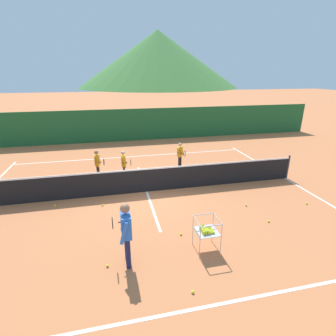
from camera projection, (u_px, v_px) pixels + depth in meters
The scene contains 21 objects.
ground_plane at pixel (147, 192), 10.17m from camera, with size 120.00×120.00×0.00m, color #C67042.
line_baseline_near at pixel (188, 310), 5.08m from camera, with size 12.37×0.08×0.01m, color white.
line_baseline_far at pixel (134, 156), 14.45m from camera, with size 12.37×0.08×0.01m, color white.
line_sideline_east at pixel (285, 178), 11.45m from camera, with size 0.08×10.24×0.01m, color white.
line_service_center at pixel (147, 192), 10.17m from camera, with size 0.08×5.67×0.01m, color white.
tennis_net at pixel (146, 180), 10.00m from camera, with size 12.55×0.08×1.05m.
instructor at pixel (126, 229), 6.01m from camera, with size 0.43×0.74×1.63m.
student_0 at pixel (98, 162), 11.14m from camera, with size 0.41×0.64×1.30m.
student_1 at pixel (124, 163), 11.04m from camera, with size 0.41×0.64×1.31m.
student_2 at pixel (180, 153), 12.47m from camera, with size 0.42×0.69×1.25m.
ball_cart at pixel (206, 230), 6.64m from camera, with size 0.58×0.58×0.90m.
tennis_ball_0 at pixel (55, 206), 9.03m from camera, with size 0.07×0.07×0.07m, color yellow.
tennis_ball_1 at pixel (107, 266), 6.21m from camera, with size 0.07×0.07×0.07m, color yellow.
tennis_ball_2 at pixel (103, 205), 9.06m from camera, with size 0.07×0.07×0.07m, color yellow.
tennis_ball_3 at pixel (307, 203), 9.17m from camera, with size 0.07×0.07×0.07m, color yellow.
tennis_ball_4 at pixel (193, 292), 5.47m from camera, with size 0.07×0.07×0.07m, color yellow.
tennis_ball_6 at pixel (246, 205), 9.06m from camera, with size 0.07×0.07×0.07m, color yellow.
tennis_ball_8 at pixel (269, 221), 8.08m from camera, with size 0.07×0.07×0.07m, color yellow.
tennis_ball_9 at pixel (181, 234), 7.43m from camera, with size 0.07×0.07×0.07m, color yellow.
windscreen_fence at pixel (128, 125), 17.47m from camera, with size 27.21×0.08×2.15m, color #1E5B2D.
hill_0 at pixel (158, 59), 81.49m from camera, with size 50.02×50.02×16.88m, color #427A38.
Camera 1 is at (-1.22, -9.18, 4.38)m, focal length 27.67 mm.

